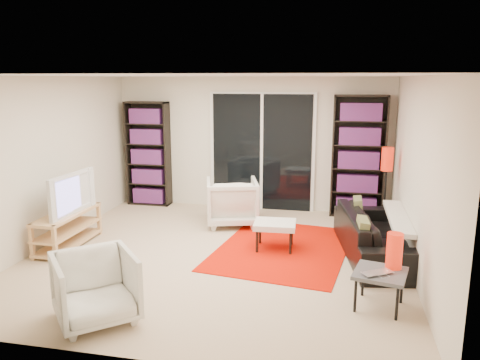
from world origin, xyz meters
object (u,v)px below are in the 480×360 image
at_px(sofa, 376,235).
at_px(armchair_front, 96,288).
at_px(armchair_back, 232,202).
at_px(bookshelf_left, 148,154).
at_px(bookshelf_right, 358,157).
at_px(side_table, 380,275).
at_px(ottoman, 275,226).
at_px(tv_stand, 68,229).
at_px(floor_lamp, 387,168).

distance_m(sofa, armchair_front, 3.70).
height_order(armchair_back, armchair_front, armchair_back).
bearing_deg(armchair_front, bookshelf_left, 64.61).
bearing_deg(armchair_back, bookshelf_right, -171.40).
relative_size(armchair_back, side_table, 1.36).
bearing_deg(sofa, side_table, 168.45).
xyz_separation_m(ottoman, side_table, (1.31, -1.48, 0.01)).
distance_m(bookshelf_left, armchair_front, 4.50).
distance_m(tv_stand, sofa, 4.32).
bearing_deg(side_table, sofa, 87.64).
xyz_separation_m(bookshelf_left, armchair_back, (1.83, -0.93, -0.59)).
bearing_deg(ottoman, side_table, -48.67).
height_order(armchair_front, floor_lamp, floor_lamp).
bearing_deg(side_table, tv_stand, 166.77).
bearing_deg(armchair_front, side_table, -23.92).
bearing_deg(ottoman, floor_lamp, 36.64).
distance_m(sofa, armchair_back, 2.43).
xyz_separation_m(bookshelf_right, sofa, (0.20, -1.91, -0.75)).
bearing_deg(ottoman, bookshelf_left, 144.12).
distance_m(bookshelf_right, tv_stand, 4.82).
height_order(armchair_back, ottoman, armchair_back).
bearing_deg(bookshelf_left, ottoman, -35.88).
bearing_deg(tv_stand, floor_lamp, 20.30).
bearing_deg(tv_stand, ottoman, 9.59).
distance_m(armchair_back, side_table, 3.30).
bearing_deg(ottoman, armchair_back, 130.00).
distance_m(bookshelf_right, floor_lamp, 0.87).
distance_m(ottoman, floor_lamp, 2.07).
bearing_deg(bookshelf_left, side_table, -40.66).
bearing_deg(armchair_back, ottoman, 113.92).
height_order(ottoman, floor_lamp, floor_lamp).
height_order(armchair_back, floor_lamp, floor_lamp).
xyz_separation_m(bookshelf_left, floor_lamp, (4.25, -0.77, 0.04)).
xyz_separation_m(sofa, ottoman, (-1.37, -0.03, 0.04)).
relative_size(armchair_front, floor_lamp, 0.57).
bearing_deg(armchair_front, floor_lamp, 7.98).
height_order(armchair_front, ottoman, armchair_front).
xyz_separation_m(armchair_front, side_table, (2.77, 0.87, 0.01)).
bearing_deg(sofa, ottoman, 82.11).
height_order(bookshelf_right, sofa, bookshelf_right).
distance_m(side_table, floor_lamp, 2.74).
bearing_deg(floor_lamp, bookshelf_left, 169.70).
bearing_deg(floor_lamp, sofa, -100.01).
bearing_deg(side_table, armchair_front, -162.63).
height_order(sofa, side_table, sofa).
relative_size(bookshelf_left, ottoman, 3.25).
bearing_deg(bookshelf_right, armchair_front, -121.50).
distance_m(bookshelf_left, sofa, 4.53).
distance_m(tv_stand, floor_lamp, 4.84).
xyz_separation_m(armchair_back, side_table, (2.15, -2.50, -0.02)).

